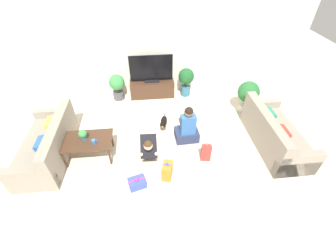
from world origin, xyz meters
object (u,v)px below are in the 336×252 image
tv_console (152,89)px  tabletop_plant (83,134)px  dog (164,122)px  person_sitting (187,128)px  mug (94,142)px  gift_bag_a (206,153)px  potted_plant_corner_right (248,93)px  sofa_right (274,134)px  gift_box_a (137,183)px  tv (151,70)px  potted_plant_back_left (117,85)px  gift_box_b (167,171)px  person_kneeling (149,147)px  coffee_table (87,142)px  sofa_left (49,145)px  potted_plant_back_right (186,79)px

tv_console → tabletop_plant: tabletop_plant is taller
tabletop_plant → dog: bearing=22.6°
tv_console → person_sitting: bearing=-70.5°
dog → mug: (-1.45, -0.85, 0.32)m
gift_bag_a → mug: size_ratio=3.50×
tv_console → potted_plant_corner_right: (2.41, -1.00, 0.30)m
sofa_right → gift_box_a: 3.12m
tv → sofa_right: bearing=-41.8°
potted_plant_back_left → mug: bearing=-97.2°
gift_box_b → mug: (-1.39, 0.60, 0.34)m
person_kneeling → dog: (0.38, 0.91, -0.12)m
tv → potted_plant_corner_right: (2.41, -1.00, -0.28)m
person_kneeling → gift_bag_a: 1.18m
gift_box_b → gift_bag_a: 0.91m
potted_plant_corner_right → gift_bag_a: potted_plant_corner_right is taller
coffee_table → tabletop_plant: tabletop_plant is taller
sofa_right → person_kneeling: size_ratio=2.43×
coffee_table → gift_bag_a: size_ratio=2.41×
sofa_left → person_kneeling: size_ratio=2.43×
coffee_table → mug: size_ratio=8.42×
sofa_left → sofa_right: same height
sofa_right → gift_box_b: sofa_right is taller
potted_plant_corner_right → gift_box_a: 3.58m
tv → potted_plant_corner_right: size_ratio=1.37×
mug → sofa_right: bearing=1.0°
tv_console → potted_plant_corner_right: potted_plant_corner_right is taller
sofa_left → tv_console: sofa_left is taller
person_kneeling → gift_box_b: person_kneeling is taller
potted_plant_corner_right → potted_plant_back_left: size_ratio=1.16×
coffee_table → person_kneeling: bearing=-7.7°
mug → tabletop_plant: (-0.22, 0.15, 0.08)m
potted_plant_back_right → sofa_right: bearing=-54.6°
coffee_table → gift_box_b: 1.74m
sofa_right → sofa_left: bearing=88.0°
gift_box_a → sofa_right: bearing=15.2°
potted_plant_back_left → gift_bag_a: size_ratio=1.75×
tv_console → sofa_right: bearing=-41.8°
tv → potted_plant_back_left: size_ratio=1.59×
potted_plant_back_left → gift_box_a: potted_plant_back_left is taller
coffee_table → person_sitting: (2.12, 0.30, -0.08)m
sofa_left → person_kneeling: 2.10m
potted_plant_back_right → gift_box_b: size_ratio=2.03×
gift_box_a → gift_bag_a: (1.42, 0.52, 0.11)m
sofa_left → dog: sofa_left is taller
sofa_right → potted_plant_back_left: bearing=57.6°
potted_plant_back_left → sofa_left: bearing=-122.1°
potted_plant_back_right → mug: bearing=-134.1°
tv → mug: size_ratio=9.75×
dog → mug: 1.72m
potted_plant_back_left → gift_bag_a: (1.94, -2.54, -0.23)m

